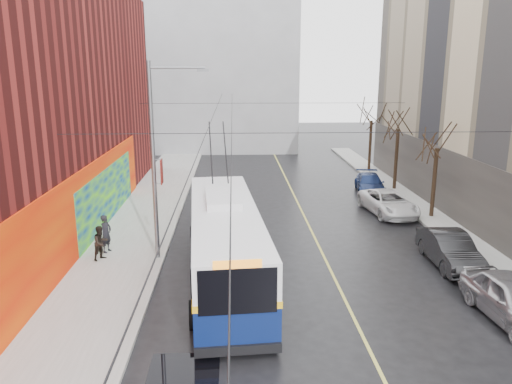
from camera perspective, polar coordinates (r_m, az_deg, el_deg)
sidewalk_left at (r=26.00m, az=-14.22°, el=-5.81°), size 4.00×60.00×0.15m
sidewalk_right at (r=28.04m, az=22.36°, el=-5.00°), size 2.00×60.00×0.15m
lane_line at (r=27.70m, az=6.33°, el=-4.38°), size 0.12×50.00×0.01m
building_far at (r=57.05m, az=-6.09°, el=14.21°), size 20.50×12.10×18.00m
streetlight_pole at (r=22.56m, az=-11.28°, el=3.91°), size 2.65×0.60×9.00m
catenary_wires at (r=26.85m, az=-2.22°, el=8.75°), size 18.00×60.00×0.22m
tree_near at (r=30.56m, az=20.11°, el=6.15°), size 3.20×3.20×6.40m
tree_mid at (r=37.05m, az=16.02°, el=8.11°), size 3.20×3.20×6.68m
tree_far at (r=43.72m, az=13.12°, el=8.95°), size 3.20×3.20×6.57m
puddle at (r=15.35m, az=-8.42°, el=-20.59°), size 2.09×2.88×0.01m
pigeons_flying at (r=22.10m, az=-3.20°, el=9.86°), size 1.98×4.51×0.68m
trolleybus at (r=20.96m, az=-3.57°, el=-5.61°), size 3.69×12.80×6.00m
parked_car_b at (r=24.22m, az=21.27°, el=-6.13°), size 1.68×4.61×1.51m
parked_car_c at (r=31.53m, az=14.88°, el=-1.18°), size 2.97×5.30×1.40m
parked_car_d at (r=36.57m, az=12.89°, el=0.94°), size 2.46×4.79×1.33m
following_car at (r=34.13m, az=-5.19°, el=0.45°), size 2.39×4.57×1.48m
pedestrian_a at (r=24.76m, az=-16.76°, el=-4.58°), size 0.65×0.77×1.81m
pedestrian_b at (r=23.91m, az=-17.31°, el=-5.57°), size 0.95×0.98×1.59m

